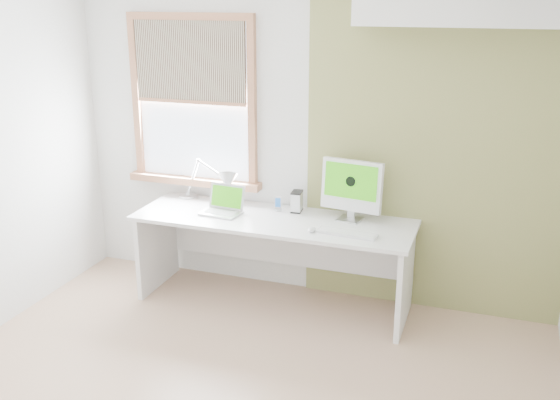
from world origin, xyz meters
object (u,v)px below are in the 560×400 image
at_px(desk_lamp, 220,183).
at_px(external_drive, 297,201).
at_px(imac, 352,187).
at_px(laptop, 224,206).
at_px(desk, 276,239).

xyz_separation_m(desk_lamp, external_drive, (0.66, 0.04, -0.10)).
distance_m(desk_lamp, imac, 1.12).
distance_m(laptop, external_drive, 0.59).
height_order(desk, external_drive, external_drive).
relative_size(desk_lamp, imac, 1.26).
bearing_deg(desk_lamp, desk, -13.12).
bearing_deg(desk, laptop, -172.33).
height_order(laptop, external_drive, laptop).
bearing_deg(desk, desk_lamp, 166.88).
height_order(desk_lamp, external_drive, desk_lamp).
relative_size(desk, imac, 4.50).
relative_size(desk, laptop, 6.77).
xyz_separation_m(laptop, imac, (1.00, 0.17, 0.21)).
relative_size(desk, desk_lamp, 3.57).
bearing_deg(desk_lamp, external_drive, 3.31).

